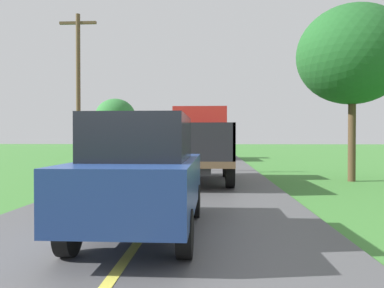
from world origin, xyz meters
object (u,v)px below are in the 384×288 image
banana_truck_far (207,140)px  following_car (143,173)px  utility_pole_roadside (78,89)px  banana_truck_near (200,143)px  roadside_tree_near_left (115,117)px  roadside_tree_mid_right (352,55)px

banana_truck_far → following_car: bearing=-91.5°
utility_pole_roadside → banana_truck_far: bearing=66.4°
banana_truck_far → banana_truck_near: bearing=-90.1°
roadside_tree_near_left → utility_pole_roadside: bearing=-79.7°
banana_truck_far → following_car: (-0.63, -23.92, -0.40)m
utility_pole_roadside → following_car: bearing=-65.1°
banana_truck_far → roadside_tree_mid_right: roadside_tree_mid_right is taller
banana_truck_far → following_car: 23.93m
banana_truck_far → utility_pole_roadside: (-5.69, -13.02, 2.45)m
banana_truck_far → following_car: size_ratio=1.42×
roadside_tree_near_left → roadside_tree_mid_right: (15.31, -23.55, 0.92)m
banana_truck_near → banana_truck_far: same height
banana_truck_far → utility_pole_roadside: bearing=-113.6°
banana_truck_near → banana_truck_far: size_ratio=1.00×
banana_truck_far → roadside_tree_mid_right: bearing=-69.5°
roadside_tree_mid_right → utility_pole_roadside: bearing=168.3°
banana_truck_far → utility_pole_roadside: size_ratio=0.79×
roadside_tree_near_left → banana_truck_far: bearing=-40.5°
roadside_tree_mid_right → following_car: size_ratio=1.62×
utility_pole_roadside → roadside_tree_near_left: size_ratio=1.28×
banana_truck_near → roadside_tree_near_left: size_ratio=1.02×
roadside_tree_mid_right → following_car: 11.28m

